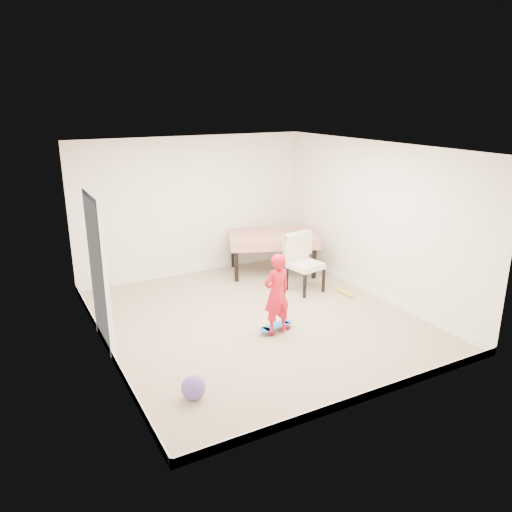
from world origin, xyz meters
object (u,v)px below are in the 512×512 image
dining_table (272,253)px  child (277,296)px  dining_chair (306,264)px  skateboard (276,328)px  balloon (193,388)px

dining_table → child: size_ratio=1.40×
dining_chair → skateboard: dining_chair is taller
dining_chair → child: size_ratio=0.87×
dining_table → skateboard: dining_table is taller
skateboard → dining_chair: bearing=30.6°
dining_table → dining_chair: (0.01, -1.13, 0.12)m
skateboard → balloon: 1.99m
dining_chair → balloon: size_ratio=3.65×
dining_chair → child: 1.76m
dining_chair → skateboard: size_ratio=1.73×
dining_chair → balloon: (-2.94, -2.15, -0.37)m
child → balloon: 1.96m
skateboard → balloon: (-1.70, -1.04, 0.10)m
dining_table → child: child is taller
dining_table → balloon: dining_table is taller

